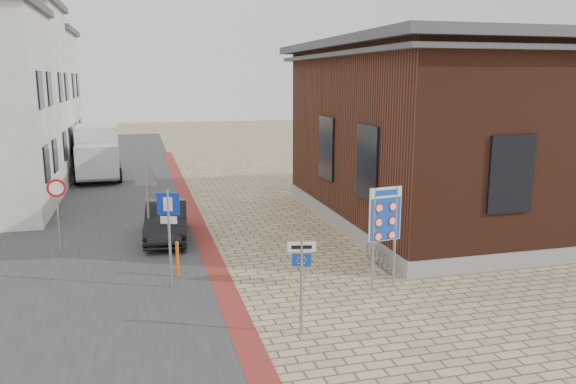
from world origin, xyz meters
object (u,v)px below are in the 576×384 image
sedan (167,221)px  border_sign (385,217)px  box_truck (98,152)px  parking_sign (169,221)px  essen_sign (301,271)px  bollard (178,260)px

sedan → border_sign: 8.21m
box_truck → parking_sign: bearing=-83.7°
sedan → parking_sign: 4.85m
box_truck → parking_sign: box_truck is taller
essen_sign → parking_sign: 4.34m
box_truck → essen_sign: 22.07m
border_sign → box_truck: bearing=104.2°
essen_sign → bollard: 4.97m
essen_sign → parking_sign: parking_sign is taller
sedan → bollard: (0.09, -3.91, -0.13)m
bollard → border_sign: bearing=-24.2°
essen_sign → sedan: bearing=119.3°
border_sign → essen_sign: 3.49m
border_sign → parking_sign: size_ratio=1.03×
parking_sign → bollard: bearing=92.8°
essen_sign → parking_sign: (-2.54, 3.50, 0.37)m
border_sign → parking_sign: 5.55m
sedan → box_truck: 13.55m
border_sign → essen_sign: bearing=-153.3°
parking_sign → bollard: (0.23, 0.80, -1.30)m
essen_sign → bollard: size_ratio=2.18×
border_sign → essen_sign: (-2.81, -2.00, -0.51)m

